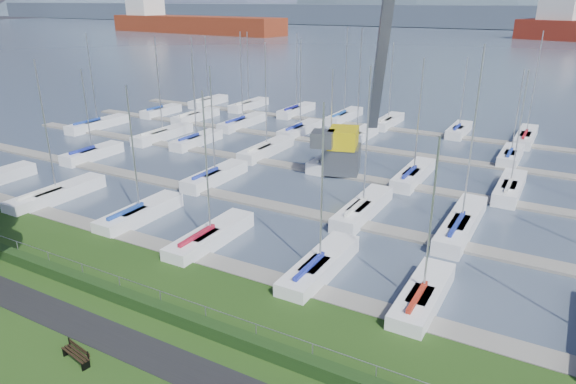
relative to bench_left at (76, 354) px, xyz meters
The scene contains 10 objects.
path 2.55m from the bench_left, 52.46° to the left, with size 160.00×2.00×0.04m, color black.
water 265.00m from the bench_left, 89.67° to the left, with size 800.00×540.00×0.20m, color #465367.
hedge 4.85m from the bench_left, 71.53° to the left, with size 80.00×0.70×0.70m, color #1B3413.
fence 5.29m from the bench_left, 72.92° to the left, with size 0.04×0.04×80.00m, color #93959B.
foothill 335.05m from the bench_left, 89.74° to the left, with size 900.00×80.00×12.00m, color #3C4759.
docks 31.04m from the bench_left, 87.16° to the left, with size 90.00×41.60×0.25m.
bench_left is the anchor object (origin of this frame).
crane 33.10m from the bench_left, 90.30° to the left, with size 7.20×13.09×22.35m.
cargo_ship_west 249.46m from the bench_left, 128.48° to the left, with size 99.84×26.98×21.50m.
sailboat_fleet 34.71m from the bench_left, 89.28° to the left, with size 76.27×49.79×13.41m.
Camera 1 is at (16.33, -17.06, 15.60)m, focal length 32.00 mm.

